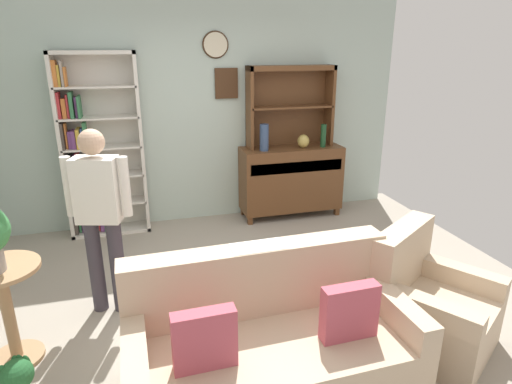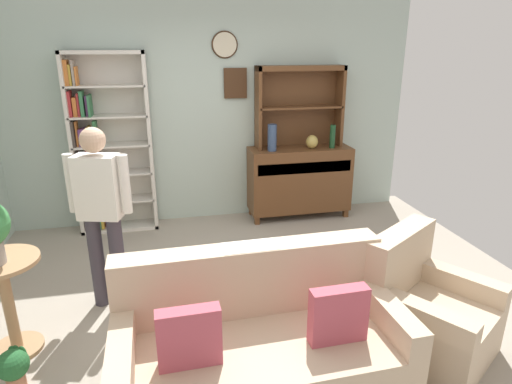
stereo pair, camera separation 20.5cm
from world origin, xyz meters
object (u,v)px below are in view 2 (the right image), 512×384
at_px(couch_floral, 259,347).
at_px(person_reading, 101,207).
at_px(bottle_wine, 332,136).
at_px(bookshelf, 106,150).
at_px(vase_tall, 272,138).
at_px(sideboard, 299,179).
at_px(plant_stand, 7,296).
at_px(armchair_floral, 426,314).
at_px(potted_plant_small, 13,366).
at_px(vase_round, 312,142).
at_px(sideboard_hutch, 299,95).

relative_size(couch_floral, person_reading, 1.17).
bearing_deg(bottle_wine, person_reading, -149.31).
bearing_deg(bookshelf, bottle_wine, -3.61).
bearing_deg(couch_floral, vase_tall, 74.24).
bearing_deg(sideboard, person_reading, -143.57).
xyz_separation_m(sideboard, plant_stand, (-2.85, -2.12, -0.05)).
bearing_deg(person_reading, vase_tall, 40.41).
height_order(bookshelf, armchair_floral, bookshelf).
relative_size(couch_floral, potted_plant_small, 6.48).
height_order(vase_round, person_reading, person_reading).
distance_m(sideboard, vase_tall, 0.70).
bearing_deg(vase_tall, vase_round, 1.49).
distance_m(bookshelf, vase_tall, 1.97).
bearing_deg(bottle_wine, vase_round, 175.05).
distance_m(bottle_wine, couch_floral, 3.27).
distance_m(bookshelf, potted_plant_small, 2.76).
height_order(sideboard_hutch, bottle_wine, sideboard_hutch).
distance_m(vase_tall, potted_plant_small, 3.51).
bearing_deg(vase_round, sideboard, 152.83).
xyz_separation_m(couch_floral, person_reading, (-1.05, 1.22, 0.59)).
distance_m(bookshelf, couch_floral, 3.24).
xyz_separation_m(sideboard_hutch, armchair_floral, (0.10, -2.84, -1.27)).
xyz_separation_m(vase_tall, bottle_wine, (0.78, -0.01, -0.02)).
relative_size(bookshelf, potted_plant_small, 7.48).
xyz_separation_m(sideboard, vase_round, (0.13, -0.07, 0.50)).
bearing_deg(sideboard, couch_floral, -112.33).
xyz_separation_m(sideboard, couch_floral, (-1.17, -2.86, -0.20)).
relative_size(sideboard, vase_round, 7.65).
height_order(vase_tall, armchair_floral, vase_tall).
bearing_deg(sideboard, bookshelf, 177.96).
height_order(vase_round, armchair_floral, vase_round).
relative_size(potted_plant_small, person_reading, 0.18).
height_order(vase_round, potted_plant_small, vase_round).
bearing_deg(bookshelf, plant_stand, -102.79).
distance_m(vase_round, potted_plant_small, 3.87).
distance_m(bookshelf, sideboard, 2.41).
bearing_deg(couch_floral, plant_stand, 156.17).
bearing_deg(bottle_wine, bookshelf, 176.39).
bearing_deg(vase_tall, bottle_wine, -0.66).
bearing_deg(plant_stand, potted_plant_small, -75.04).
height_order(sideboard_hutch, plant_stand, sideboard_hutch).
bearing_deg(plant_stand, armchair_floral, -11.81).
height_order(bottle_wine, potted_plant_small, bottle_wine).
xyz_separation_m(vase_round, couch_floral, (-1.30, -2.79, -0.69)).
bearing_deg(bookshelf, sideboard_hutch, 0.62).
height_order(couch_floral, armchair_floral, couch_floral).
bearing_deg(couch_floral, armchair_floral, 5.53).
distance_m(vase_tall, bottle_wine, 0.78).
relative_size(bookshelf, person_reading, 1.35).
relative_size(sideboard_hutch, potted_plant_small, 3.92).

